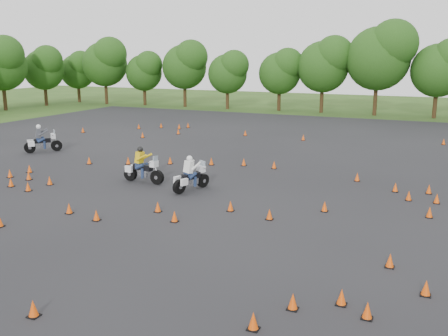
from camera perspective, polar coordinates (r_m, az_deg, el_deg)
name	(u,v)px	position (r m, az deg, el deg)	size (l,w,h in m)	color
ground	(187,213)	(22.03, -4.21, -5.17)	(140.00, 140.00, 0.00)	#2D5119
asphalt_pad	(239,182)	(27.26, 1.69, -1.59)	(62.00, 62.00, 0.00)	black
treeline	(362,77)	(53.98, 15.46, 10.02)	(87.10, 32.21, 11.04)	#214714
traffic_cones	(223,177)	(27.27, -0.15, -1.09)	(36.67, 33.01, 0.45)	#ED4F09
rider_grey	(43,138)	(37.70, -20.02, 3.23)	(2.59, 0.79, 2.00)	#3F4147
rider_yellow	(143,165)	(27.25, -9.25, 0.35)	(2.53, 0.78, 1.95)	gold
rider_white	(191,173)	(25.37, -3.81, -0.54)	(2.41, 0.74, 1.86)	white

